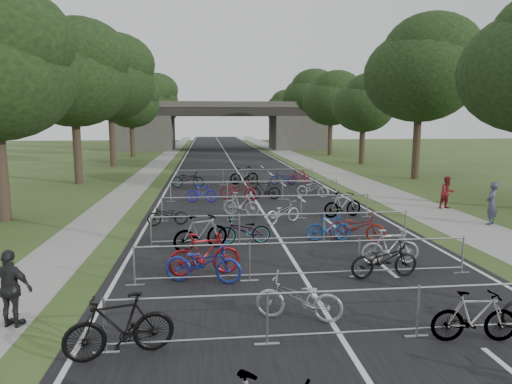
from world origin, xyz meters
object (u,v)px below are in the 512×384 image
overpass_bridge (223,126)px  pedestrian_c (11,289)px  pedestrian_b (447,193)px  pedestrian_a (492,204)px

overpass_bridge → pedestrian_c: 60.45m
overpass_bridge → pedestrian_b: bearing=-79.3°
overpass_bridge → pedestrian_c: bearing=-96.5°
pedestrian_b → pedestrian_a: bearing=-101.6°
pedestrian_c → overpass_bridge: bearing=-79.4°
overpass_bridge → pedestrian_c: (-6.80, -60.00, -2.70)m
pedestrian_b → overpass_bridge: bearing=89.1°
overpass_bridge → pedestrian_a: bearing=-80.0°
pedestrian_b → pedestrian_c: (-16.00, -11.45, 0.04)m
overpass_bridge → pedestrian_a: overpass_bridge is taller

